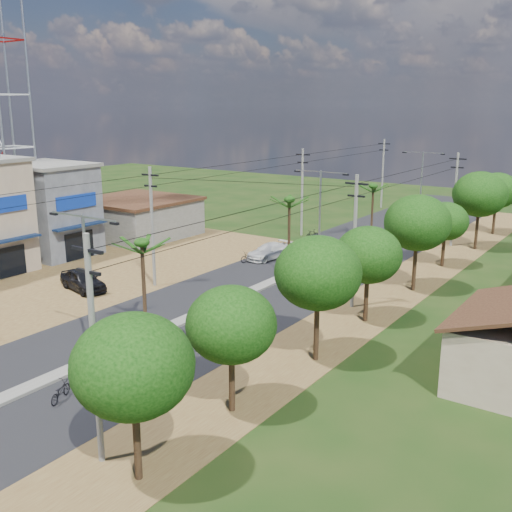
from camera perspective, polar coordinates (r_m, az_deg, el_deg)
The scene contains 33 objects.
ground at distance 33.69m, azimuth -15.25°, elevation -9.68°, with size 160.00×160.00×0.00m, color black.
road at distance 44.09m, azimuth -0.30°, elevation -3.39°, with size 12.00×110.00×0.04m, color black.
median at distance 46.45m, azimuth 1.82°, elevation -2.38°, with size 1.00×90.00×0.18m, color #605E56.
dirt_lot_west at distance 49.55m, azimuth -19.53°, elevation -2.23°, with size 18.00×46.00×0.04m, color brown.
dirt_shoulder_east at distance 40.10m, azimuth 9.77°, elevation -5.43°, with size 5.00×90.00×0.03m, color brown.
shophouse_grey at distance 57.63m, azimuth -19.20°, elevation 4.25°, with size 9.00×6.40×8.30m.
low_shed at distance 63.61m, azimuth -11.29°, elevation 3.64°, with size 10.40×10.40×3.95m.
tree_east_a at distance 21.71m, azimuth -11.64°, elevation -10.24°, with size 4.40×4.40×6.37m.
tree_east_b at distance 26.11m, azimuth -2.37°, elevation -6.55°, with size 4.00×4.00×5.83m.
tree_east_c at distance 31.28m, azimuth 5.92°, elevation -1.62°, with size 4.60×4.60×6.83m.
tree_east_d at distance 37.63m, azimuth 10.64°, elevation 0.10°, with size 4.20×4.20×6.13m.
tree_east_e at distance 44.69m, azimuth 15.13°, elevation 3.06°, with size 4.80×4.80×7.14m.
tree_east_f at distance 52.51m, azimuth 17.60°, elevation 3.17°, with size 3.80×3.80×5.52m.
tree_east_g at distance 59.77m, azimuth 20.55°, elevation 5.52°, with size 5.00×5.00×7.38m.
tree_east_h at distance 67.63m, azimuth 21.97°, elevation 5.80°, with size 4.40×4.40×6.52m.
palm_median_near at distance 34.48m, azimuth -10.81°, elevation 0.85°, with size 2.00×2.00×6.15m.
palm_median_mid at distance 46.81m, azimuth 3.20°, elevation 5.04°, with size 2.00×2.00×6.55m.
palm_median_far at distance 60.99m, azimuth 11.11°, elevation 6.34°, with size 2.00×2.00×5.85m.
streetlight_near at distance 32.09m, azimuth -15.80°, elevation -1.84°, with size 5.10×0.18×8.00m.
streetlight_mid at distance 51.27m, azimuth 6.11°, elevation 4.52°, with size 5.10×0.18×8.00m.
streetlight_far at distance 74.01m, azimuth 15.49°, elevation 7.07°, with size 5.10×0.18×8.00m.
utility_pole_w_b at distance 45.02m, azimuth -9.86°, elevation 3.00°, with size 1.60×0.24×9.00m.
utility_pole_w_c at distance 62.42m, azimuth 4.42°, elevation 6.27°, with size 1.60×0.24×9.00m.
utility_pole_w_d at distance 81.14m, azimuth 11.98°, elevation 7.85°, with size 1.60×0.24×9.00m.
utility_pole_e_a at distance 22.99m, azimuth -15.18°, elevation -8.30°, with size 1.60×0.24×9.00m.
utility_pole_e_b at distance 40.07m, azimuth 9.36°, elevation 1.63°, with size 1.60×0.24×9.00m.
utility_pole_e_c at distance 60.42m, azimuth 18.40°, elevation 5.32°, with size 1.60×0.24×9.00m.
car_silver_mid at distance 43.09m, azimuth 6.76°, elevation -2.88°, with size 1.60×4.60×1.52m, color #A3A7AB.
car_white_far at distance 53.12m, azimuth 1.26°, elevation 0.41°, with size 1.89×4.64×1.35m, color silver.
car_parked_dark at distance 45.94m, azimuth -16.16°, elevation -2.25°, with size 1.84×4.57×1.56m, color black.
moto_rider_east at distance 29.84m, azimuth -18.14°, elevation -12.21°, with size 0.58×1.67×0.88m, color black.
moto_rider_west_a at distance 52.01m, azimuth -0.59°, elevation -0.10°, with size 0.64×1.84×0.97m, color black.
moto_rider_west_b at distance 61.12m, azimuth 5.37°, elevation 2.02°, with size 0.47×1.66×1.00m, color black.
Camera 1 is at (24.01, -19.48, 13.38)m, focal length 42.00 mm.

